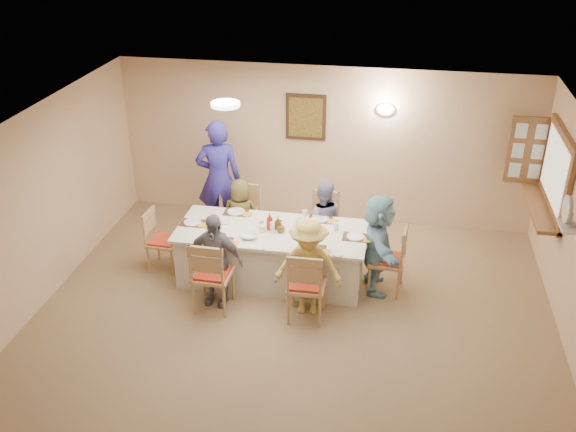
% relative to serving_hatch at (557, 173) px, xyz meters
% --- Properties ---
extents(ground, '(7.00, 7.00, 0.00)m').
position_rel_serving_hatch_xyz_m(ground, '(-3.21, -2.40, -1.50)').
color(ground, olive).
extents(room_walls, '(7.00, 7.00, 7.00)m').
position_rel_serving_hatch_xyz_m(room_walls, '(-3.21, -2.40, 0.01)').
color(room_walls, '#DFB187').
rests_on(room_walls, ground).
extents(wall_picture, '(0.62, 0.05, 0.72)m').
position_rel_serving_hatch_xyz_m(wall_picture, '(-3.51, 1.06, 0.20)').
color(wall_picture, '#432617').
rests_on(wall_picture, room_walls).
extents(wall_sconce, '(0.26, 0.09, 0.18)m').
position_rel_serving_hatch_xyz_m(wall_sconce, '(-2.31, 1.04, 0.40)').
color(wall_sconce, white).
rests_on(wall_sconce, room_walls).
extents(ceiling_light, '(0.36, 0.36, 0.05)m').
position_rel_serving_hatch_xyz_m(ceiling_light, '(-4.21, -0.90, 0.97)').
color(ceiling_light, white).
rests_on(ceiling_light, room_walls).
extents(serving_hatch, '(0.06, 1.50, 1.15)m').
position_rel_serving_hatch_xyz_m(serving_hatch, '(0.00, 0.00, 0.00)').
color(serving_hatch, brown).
rests_on(serving_hatch, room_walls).
extents(hatch_sill, '(0.30, 1.50, 0.05)m').
position_rel_serving_hatch_xyz_m(hatch_sill, '(-0.12, 0.00, -0.53)').
color(hatch_sill, brown).
rests_on(hatch_sill, room_walls).
extents(shutter_door, '(0.55, 0.04, 1.00)m').
position_rel_serving_hatch_xyz_m(shutter_door, '(-0.26, 0.76, 0.00)').
color(shutter_door, brown).
rests_on(shutter_door, room_walls).
extents(fan_shelf, '(0.22, 0.36, 0.03)m').
position_rel_serving_hatch_xyz_m(fan_shelf, '(-0.08, -1.35, -0.10)').
color(fan_shelf, white).
rests_on(fan_shelf, room_walls).
extents(desk_fan, '(0.30, 0.30, 0.28)m').
position_rel_serving_hatch_xyz_m(desk_fan, '(-0.11, -1.35, 0.05)').
color(desk_fan, '#A5A5A8').
rests_on(desk_fan, fan_shelf).
extents(dining_table, '(2.55, 1.08, 0.76)m').
position_rel_serving_hatch_xyz_m(dining_table, '(-3.65, -0.89, -1.12)').
color(dining_table, silver).
rests_on(dining_table, ground).
extents(chair_back_left, '(0.53, 0.53, 0.96)m').
position_rel_serving_hatch_xyz_m(chair_back_left, '(-4.25, -0.09, -1.02)').
color(chair_back_left, tan).
rests_on(chair_back_left, ground).
extents(chair_back_right, '(0.45, 0.45, 0.93)m').
position_rel_serving_hatch_xyz_m(chair_back_right, '(-3.05, -0.09, -1.03)').
color(chair_back_right, tan).
rests_on(chair_back_right, ground).
extents(chair_front_left, '(0.50, 0.50, 1.02)m').
position_rel_serving_hatch_xyz_m(chair_front_left, '(-4.25, -1.69, -0.99)').
color(chair_front_left, tan).
rests_on(chair_front_left, ground).
extents(chair_front_right, '(0.48, 0.48, 0.99)m').
position_rel_serving_hatch_xyz_m(chair_front_right, '(-3.05, -1.69, -1.00)').
color(chair_front_right, tan).
rests_on(chair_front_right, ground).
extents(chair_left_end, '(0.44, 0.44, 0.89)m').
position_rel_serving_hatch_xyz_m(chair_left_end, '(-5.20, -0.89, -1.06)').
color(chair_left_end, tan).
rests_on(chair_left_end, ground).
extents(chair_right_end, '(0.50, 0.50, 0.96)m').
position_rel_serving_hatch_xyz_m(chair_right_end, '(-2.10, -0.89, -1.02)').
color(chair_right_end, tan).
rests_on(chair_right_end, ground).
extents(diner_back_left, '(0.58, 0.40, 1.14)m').
position_rel_serving_hatch_xyz_m(diner_back_left, '(-4.25, -0.21, -0.93)').
color(diner_back_left, brown).
rests_on(diner_back_left, ground).
extents(diner_back_right, '(0.63, 0.51, 1.20)m').
position_rel_serving_hatch_xyz_m(diner_back_right, '(-3.05, -0.21, -0.90)').
color(diner_back_right, '#7C7CAC').
rests_on(diner_back_right, ground).
extents(diner_front_left, '(0.81, 0.47, 1.28)m').
position_rel_serving_hatch_xyz_m(diner_front_left, '(-4.25, -1.57, -0.86)').
color(diner_front_left, slate).
rests_on(diner_front_left, ground).
extents(diner_front_right, '(0.91, 0.60, 1.32)m').
position_rel_serving_hatch_xyz_m(diner_front_right, '(-3.05, -1.57, -0.84)').
color(diner_front_right, '#D3B352').
rests_on(diner_front_right, ground).
extents(diner_right_end, '(1.41, 0.80, 1.39)m').
position_rel_serving_hatch_xyz_m(diner_right_end, '(-2.23, -0.89, -0.81)').
color(diner_right_end, '#84BDD2').
rests_on(diner_right_end, ground).
extents(caregiver, '(0.87, 0.73, 1.85)m').
position_rel_serving_hatch_xyz_m(caregiver, '(-4.70, 0.26, -0.58)').
color(caregiver, '#312A98').
rests_on(caregiver, ground).
extents(placemat_fl, '(0.33, 0.25, 0.01)m').
position_rel_serving_hatch_xyz_m(placemat_fl, '(-4.25, -1.31, -0.74)').
color(placemat_fl, '#472B19').
rests_on(placemat_fl, dining_table).
extents(plate_fl, '(0.24, 0.24, 0.02)m').
position_rel_serving_hatch_xyz_m(plate_fl, '(-4.25, -1.31, -0.73)').
color(plate_fl, white).
rests_on(plate_fl, dining_table).
extents(napkin_fl, '(0.15, 0.15, 0.01)m').
position_rel_serving_hatch_xyz_m(napkin_fl, '(-4.07, -1.36, -0.73)').
color(napkin_fl, gold).
rests_on(napkin_fl, dining_table).
extents(placemat_fr, '(0.37, 0.27, 0.01)m').
position_rel_serving_hatch_xyz_m(placemat_fr, '(-3.05, -1.31, -0.74)').
color(placemat_fr, '#472B19').
rests_on(placemat_fr, dining_table).
extents(plate_fr, '(0.22, 0.22, 0.01)m').
position_rel_serving_hatch_xyz_m(plate_fr, '(-3.05, -1.31, -0.73)').
color(plate_fr, white).
rests_on(plate_fr, dining_table).
extents(napkin_fr, '(0.14, 0.14, 0.01)m').
position_rel_serving_hatch_xyz_m(napkin_fr, '(-2.87, -1.36, -0.73)').
color(napkin_fr, gold).
rests_on(napkin_fr, dining_table).
extents(placemat_bl, '(0.34, 0.25, 0.01)m').
position_rel_serving_hatch_xyz_m(placemat_bl, '(-4.25, -0.47, -0.74)').
color(placemat_bl, '#472B19').
rests_on(placemat_bl, dining_table).
extents(plate_bl, '(0.25, 0.25, 0.02)m').
position_rel_serving_hatch_xyz_m(plate_bl, '(-4.25, -0.47, -0.73)').
color(plate_bl, white).
rests_on(plate_bl, dining_table).
extents(napkin_bl, '(0.13, 0.13, 0.01)m').
position_rel_serving_hatch_xyz_m(napkin_bl, '(-4.07, -0.52, -0.73)').
color(napkin_bl, gold).
rests_on(napkin_bl, dining_table).
extents(placemat_br, '(0.33, 0.24, 0.01)m').
position_rel_serving_hatch_xyz_m(placemat_br, '(-3.05, -0.47, -0.74)').
color(placemat_br, '#472B19').
rests_on(placemat_br, dining_table).
extents(plate_br, '(0.24, 0.24, 0.02)m').
position_rel_serving_hatch_xyz_m(plate_br, '(-3.05, -0.47, -0.73)').
color(plate_br, white).
rests_on(plate_br, dining_table).
extents(napkin_br, '(0.14, 0.14, 0.01)m').
position_rel_serving_hatch_xyz_m(napkin_br, '(-2.87, -0.52, -0.73)').
color(napkin_br, gold).
rests_on(napkin_br, dining_table).
extents(placemat_le, '(0.33, 0.25, 0.01)m').
position_rel_serving_hatch_xyz_m(placemat_le, '(-4.75, -0.89, -0.74)').
color(placemat_le, '#472B19').
rests_on(placemat_le, dining_table).
extents(plate_le, '(0.24, 0.24, 0.01)m').
position_rel_serving_hatch_xyz_m(plate_le, '(-4.75, -0.89, -0.73)').
color(plate_le, white).
rests_on(plate_le, dining_table).
extents(napkin_le, '(0.14, 0.14, 0.01)m').
position_rel_serving_hatch_xyz_m(napkin_le, '(-4.57, -0.94, -0.73)').
color(napkin_le, gold).
rests_on(napkin_le, dining_table).
extents(placemat_re, '(0.33, 0.25, 0.01)m').
position_rel_serving_hatch_xyz_m(placemat_re, '(-2.53, -0.89, -0.74)').
color(placemat_re, '#472B19').
rests_on(placemat_re, dining_table).
extents(plate_re, '(0.23, 0.23, 0.01)m').
position_rel_serving_hatch_xyz_m(plate_re, '(-2.53, -0.89, -0.73)').
color(plate_re, white).
rests_on(plate_re, dining_table).
extents(napkin_re, '(0.14, 0.14, 0.01)m').
position_rel_serving_hatch_xyz_m(napkin_re, '(-2.35, -0.94, -0.73)').
color(napkin_re, gold).
rests_on(napkin_re, dining_table).
extents(teacup_a, '(0.10, 0.10, 0.08)m').
position_rel_serving_hatch_xyz_m(teacup_a, '(-4.44, -1.18, -0.70)').
color(teacup_a, white).
rests_on(teacup_a, dining_table).
extents(teacup_b, '(0.15, 0.15, 0.08)m').
position_rel_serving_hatch_xyz_m(teacup_b, '(-3.29, -0.37, -0.70)').
color(teacup_b, white).
rests_on(teacup_b, dining_table).
extents(bowl_a, '(0.31, 0.31, 0.05)m').
position_rel_serving_hatch_xyz_m(bowl_a, '(-3.90, -1.15, -0.71)').
color(bowl_a, white).
rests_on(bowl_a, dining_table).
extents(bowl_b, '(0.22, 0.22, 0.05)m').
position_rel_serving_hatch_xyz_m(bowl_b, '(-3.28, -0.62, -0.71)').
color(bowl_b, white).
rests_on(bowl_b, dining_table).
extents(condiment_ketchup, '(0.12, 0.12, 0.24)m').
position_rel_serving_hatch_xyz_m(condiment_ketchup, '(-3.68, -0.88, -0.62)').
color(condiment_ketchup, red).
rests_on(condiment_ketchup, dining_table).
extents(condiment_brown, '(0.09, 0.10, 0.18)m').
position_rel_serving_hatch_xyz_m(condiment_brown, '(-3.57, -0.84, -0.65)').
color(condiment_brown, brown).
rests_on(condiment_brown, dining_table).
extents(condiment_malt, '(0.17, 0.17, 0.14)m').
position_rel_serving_hatch_xyz_m(condiment_malt, '(-3.52, -0.92, -0.67)').
color(condiment_malt, brown).
rests_on(condiment_malt, dining_table).
extents(drinking_glass, '(0.07, 0.07, 0.10)m').
position_rel_serving_hatch_xyz_m(drinking_glass, '(-3.80, -0.84, -0.68)').
color(drinking_glass, silver).
rests_on(drinking_glass, dining_table).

